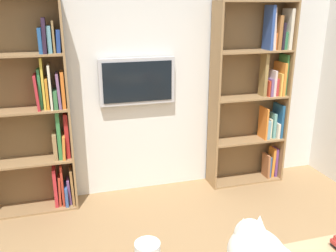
# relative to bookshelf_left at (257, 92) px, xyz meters

# --- Properties ---
(wall_back) EXTENTS (4.52, 0.06, 2.70)m
(wall_back) POSITION_rel_bookshelf_left_xyz_m (1.29, -0.17, 0.29)
(wall_back) COLOR silver
(wall_back) RESTS_ON ground
(bookshelf_left) EXTENTS (0.87, 0.28, 2.03)m
(bookshelf_left) POSITION_rel_bookshelf_left_xyz_m (0.00, 0.00, 0.00)
(bookshelf_left) COLOR #937047
(bookshelf_left) RESTS_ON ground
(bookshelf_right) EXTENTS (0.87, 0.28, 2.09)m
(bookshelf_right) POSITION_rel_bookshelf_left_xyz_m (2.37, -0.00, -0.04)
(bookshelf_right) COLOR #937047
(bookshelf_right) RESTS_ON ground
(wall_mounted_tv) EXTENTS (0.78, 0.07, 0.48)m
(wall_mounted_tv) POSITION_rel_bookshelf_left_xyz_m (1.34, -0.08, 0.18)
(wall_mounted_tv) COLOR #B7B7BC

